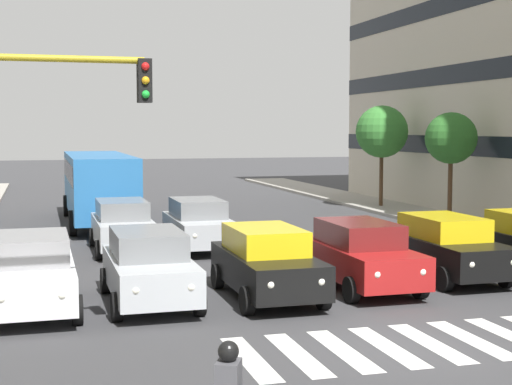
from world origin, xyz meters
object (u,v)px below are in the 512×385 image
Objects in this scene: car_4 at (149,266)px; bus_behind_traffic at (98,181)px; car_5 at (33,272)px; street_tree_2 at (451,139)px; car_1 at (446,247)px; car_3 at (266,262)px; car_2 at (361,254)px; street_tree_3 at (382,132)px; car_row2_1 at (199,224)px; car_row2_0 at (123,225)px.

bus_behind_traffic is (-0.00, -15.69, 0.97)m from car_4.
street_tree_2 reaches higher than car_5.
car_1 is 5.52m from car_3.
car_3 and car_4 have the same top height.
car_2 is 0.86× the size of street_tree_3.
bus_behind_traffic is 14.82m from street_tree_3.
car_2 and car_row2_1 have the same top height.
street_tree_3 is (-6.22, -17.29, 3.06)m from car_1.
car_1 is 0.95× the size of street_tree_2.
car_4 is 0.86× the size of street_tree_3.
street_tree_3 is at bearing -109.77° from car_1.
car_row2_0 is (-2.83, -7.84, 0.00)m from car_5.
car_1 and car_5 have the same top height.
street_tree_2 is (-11.99, -4.14, 2.80)m from car_row2_1.
car_2 is 2.70m from car_3.
car_4 is 18.96m from street_tree_2.
car_1 is 0.86× the size of street_tree_3.
street_tree_2 is at bearing -120.68° from car_1.
car_row2_1 is (-2.73, -7.47, 0.00)m from car_4.
car_5 is at bearing 1.76° from car_2.
bus_behind_traffic is at bearing -61.07° from car_1.
car_2 is at bearing 110.82° from car_row2_1.
car_1 is 1.00× the size of car_row2_1.
street_tree_3 is at bearing -144.33° from car_row2_0.
car_row2_0 is at bearing -41.17° from car_1.
street_tree_2 reaches higher than car_2.
car_5 and car_row2_1 have the same top height.
street_tree_2 is (-6.45, -10.88, 2.80)m from car_1.
car_1 is at bearing 138.83° from car_row2_0.
car_row2_0 is at bearing 91.50° from bus_behind_traffic.
car_row2_1 is 0.95× the size of street_tree_2.
car_1 is 8.30m from car_4.
car_row2_1 is at bearing 41.94° from street_tree_3.
street_tree_2 is at bearing -128.93° from car_2.
car_1 and car_3 have the same top height.
bus_behind_traffic is at bearing -70.47° from car_2.
car_5 is at bearing 4.15° from car_1.
car_row2_1 is 16.09m from street_tree_3.
car_4 is at bearing 5.11° from car_1.
car_4 is at bearing -4.31° from car_3.
car_2 is (2.77, 0.54, 0.00)m from car_1.
car_4 is at bearing 2.08° from car_2.
street_tree_2 is (-14.51, -3.83, 2.80)m from car_row2_0.
car_3 is at bearing 44.86° from street_tree_2.
car_3 is 8.42m from car_row2_0.
car_2 is 5.50m from car_4.
car_5 is 0.95× the size of street_tree_2.
car_row2_0 is (2.62, -8.00, 0.00)m from car_3.
street_tree_3 is (-14.28, -10.25, 3.06)m from car_row2_0.
car_4 and car_row2_1 have the same top height.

